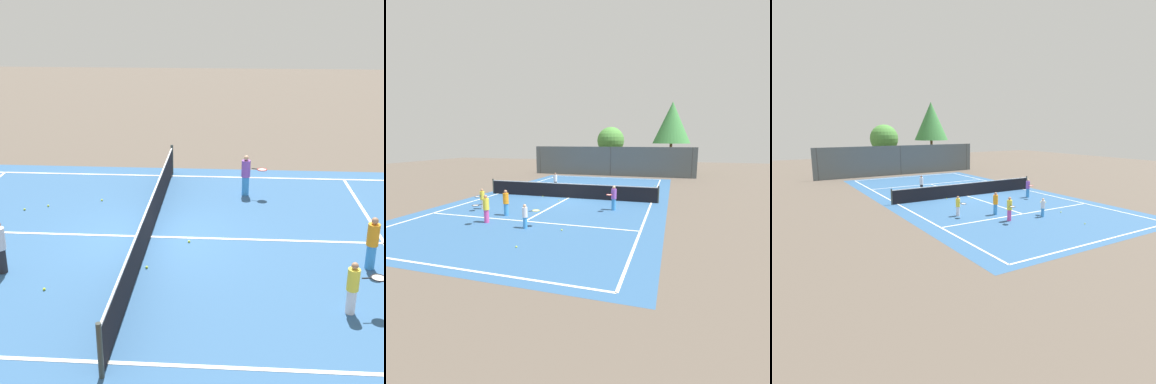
# 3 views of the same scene
# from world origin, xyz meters

# --- Properties ---
(ground_plane) EXTENTS (80.00, 80.00, 0.00)m
(ground_plane) POSITION_xyz_m (0.00, 0.00, 0.00)
(ground_plane) COLOR brown
(court_surface) EXTENTS (13.00, 25.00, 0.01)m
(court_surface) POSITION_xyz_m (0.00, 0.00, 0.00)
(court_surface) COLOR #2D5684
(court_surface) RESTS_ON ground_plane
(tennis_net) EXTENTS (11.90, 0.10, 1.10)m
(tennis_net) POSITION_xyz_m (0.00, 0.00, 0.51)
(tennis_net) COLOR #333833
(tennis_net) RESTS_ON ground_plane
(player_0) EXTENTS (0.28, 0.28, 1.33)m
(player_0) POSITION_xyz_m (-2.29, 3.26, 0.68)
(player_0) COLOR #232328
(player_0) RESTS_ON ground_plane
(player_1) EXTENTS (0.29, 0.29, 1.35)m
(player_1) POSITION_xyz_m (-1.48, -5.64, 0.69)
(player_1) COLOR #388CD8
(player_1) RESTS_ON ground_plane
(player_2) EXTENTS (0.51, 0.88, 1.39)m
(player_2) POSITION_xyz_m (3.61, -2.75, 0.72)
(player_2) COLOR #388CD8
(player_2) RESTS_ON ground_plane
(player_5) EXTENTS (0.38, 0.83, 1.18)m
(player_5) POSITION_xyz_m (-3.52, -4.78, 0.62)
(player_5) COLOR silver
(player_5) RESTS_ON ground_plane
(tennis_ball_0) EXTENTS (0.07, 0.07, 0.07)m
(tennis_ball_0) POSITION_xyz_m (2.70, 1.99, 0.03)
(tennis_ball_0) COLOR #CCE533
(tennis_ball_0) RESTS_ON ground_plane
(tennis_ball_1) EXTENTS (0.07, 0.07, 0.07)m
(tennis_ball_1) POSITION_xyz_m (-0.30, -1.11, 0.03)
(tennis_ball_1) COLOR #CCE533
(tennis_ball_1) RESTS_ON ground_plane
(tennis_ball_3) EXTENTS (0.07, 0.07, 0.07)m
(tennis_ball_3) POSITION_xyz_m (-1.86, -0.18, 0.03)
(tennis_ball_3) COLOR #CCE533
(tennis_ball_3) RESTS_ON ground_plane
(tennis_ball_5) EXTENTS (0.07, 0.07, 0.07)m
(tennis_ball_5) POSITION_xyz_m (-3.07, 1.98, 0.03)
(tennis_ball_5) COLOR #CCE533
(tennis_ball_5) RESTS_ON ground_plane
(tennis_ball_6) EXTENTS (0.07, 0.07, 0.07)m
(tennis_ball_6) POSITION_xyz_m (2.07, 3.58, 0.03)
(tennis_ball_6) COLOR #CCE533
(tennis_ball_6) RESTS_ON ground_plane
(tennis_ball_7) EXTENTS (0.07, 0.07, 0.07)m
(tennis_ball_7) POSITION_xyz_m (1.71, 4.22, 0.03)
(tennis_ball_7) COLOR #CCE533
(tennis_ball_7) RESTS_ON ground_plane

